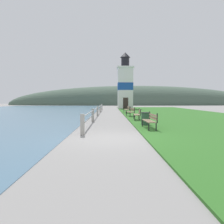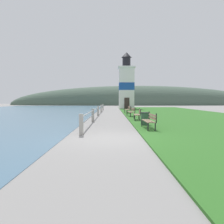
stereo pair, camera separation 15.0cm
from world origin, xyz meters
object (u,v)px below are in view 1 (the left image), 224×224
object	(u,v)px
park_bench_far	(131,111)
lighthouse	(125,85)
park_bench_midway	(138,114)
trash_bin	(145,119)
park_bench_by_lighthouse	(127,109)
park_bench_near	(150,120)

from	to	relation	value
park_bench_far	lighthouse	distance (m)	19.55
park_bench_far	park_bench_midway	bearing A→B (deg)	86.09
park_bench_midway	park_bench_far	size ratio (longest dim) A/B	0.90
park_bench_far	trash_bin	xyz separation A→B (m)	(0.21, -7.02, -0.11)
park_bench_far	trash_bin	bearing A→B (deg)	85.21
park_bench_by_lighthouse	trash_bin	xyz separation A→B (m)	(0.19, -11.92, -0.12)
park_bench_midway	lighthouse	size ratio (longest dim) A/B	0.16
park_bench_near	park_bench_midway	size ratio (longest dim) A/B	1.13
park_bench_near	park_bench_midway	xyz separation A→B (m)	(-0.03, 5.12, -0.00)
lighthouse	trash_bin	size ratio (longest dim) A/B	12.10
park_bench_far	park_bench_near	bearing A→B (deg)	84.79
park_bench_near	park_bench_by_lighthouse	distance (m)	13.71
lighthouse	park_bench_by_lighthouse	bearing A→B (deg)	-92.97
park_bench_near	lighthouse	distance (m)	28.24
park_bench_midway	lighthouse	distance (m)	23.18
park_bench_midway	park_bench_by_lighthouse	bearing A→B (deg)	-85.47
trash_bin	park_bench_far	bearing A→B (deg)	91.73
park_bench_near	trash_bin	xyz separation A→B (m)	(0.01, 1.79, -0.12)
park_bench_near	lighthouse	bearing A→B (deg)	-93.01
trash_bin	lighthouse	bearing A→B (deg)	88.79
park_bench_far	trash_bin	size ratio (longest dim) A/B	2.17
park_bench_far	trash_bin	world-z (taller)	park_bench_far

